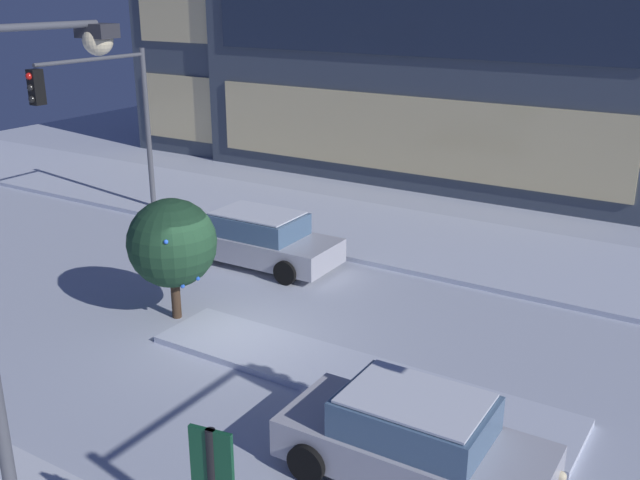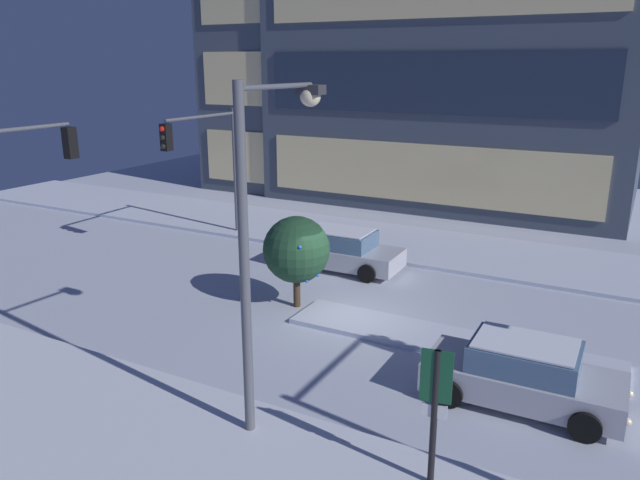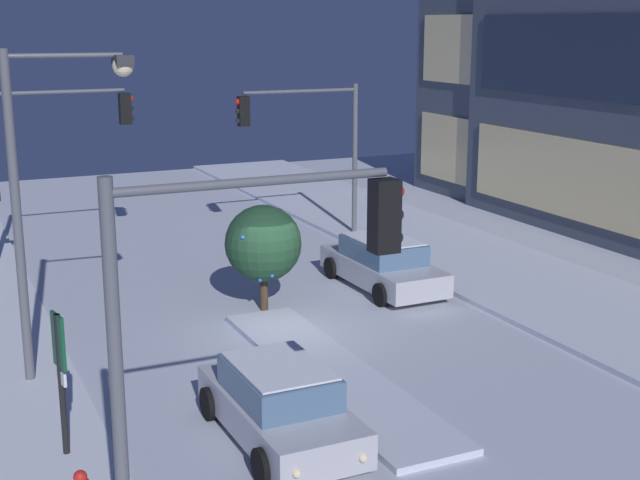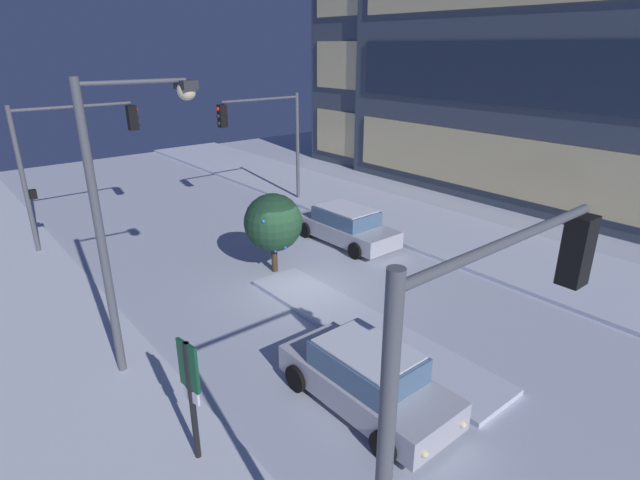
# 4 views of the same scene
# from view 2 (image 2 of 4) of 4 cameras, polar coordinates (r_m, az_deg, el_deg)

# --- Properties ---
(ground) EXTENTS (52.00, 52.00, 0.00)m
(ground) POSITION_cam_2_polar(r_m,az_deg,el_deg) (18.65, 2.55, -7.20)
(ground) COLOR silver
(curb_strip_near) EXTENTS (52.00, 5.20, 0.14)m
(curb_strip_near) POSITION_cam_2_polar(r_m,az_deg,el_deg) (12.79, -14.32, -19.34)
(curb_strip_near) COLOR silver
(curb_strip_near) RESTS_ON ground
(curb_strip_far) EXTENTS (52.00, 5.20, 0.14)m
(curb_strip_far) POSITION_cam_2_polar(r_m,az_deg,el_deg) (25.67, 10.39, -0.68)
(curb_strip_far) COLOR silver
(curb_strip_far) RESTS_ON ground
(median_strip) EXTENTS (9.00, 1.80, 0.14)m
(median_strip) POSITION_cam_2_polar(r_m,az_deg,el_deg) (17.34, 11.73, -9.18)
(median_strip) COLOR silver
(median_strip) RESTS_ON ground
(office_tower_secondary) EXTENTS (14.51, 9.13, 13.03)m
(office_tower_secondary) POSITION_cam_2_polar(r_m,az_deg,el_deg) (37.31, 2.03, 14.81)
(office_tower_secondary) COLOR #424C5B
(office_tower_secondary) RESTS_ON ground
(car_near) EXTENTS (4.38, 2.05, 1.49)m
(car_near) POSITION_cam_2_polar(r_m,az_deg,el_deg) (14.69, 18.32, -11.78)
(car_near) COLOR #B7B7C1
(car_near) RESTS_ON ground
(car_far) EXTENTS (4.76, 2.12, 1.49)m
(car_far) POSITION_cam_2_polar(r_m,az_deg,el_deg) (22.73, 1.77, -0.94)
(car_far) COLOR #B7B7C1
(car_far) RESTS_ON ground
(traffic_light_corner_near_left) EXTENTS (0.32, 4.75, 5.71)m
(traffic_light_corner_near_left) POSITION_cam_2_polar(r_m,az_deg,el_deg) (20.14, -27.33, 4.53)
(traffic_light_corner_near_left) COLOR #565960
(traffic_light_corner_near_left) RESTS_ON ground
(traffic_light_corner_far_left) EXTENTS (0.32, 4.59, 5.52)m
(traffic_light_corner_far_left) POSITION_cam_2_polar(r_m,az_deg,el_deg) (25.61, -10.47, 8.04)
(traffic_light_corner_far_left) COLOR #565960
(traffic_light_corner_far_left) RESTS_ON ground
(street_lamp_arched) EXTENTS (0.56, 2.63, 7.10)m
(street_lamp_arched) POSITION_cam_2_polar(r_m,az_deg,el_deg) (12.04, -4.99, 3.02)
(street_lamp_arched) COLOR #565960
(street_lamp_arched) RESTS_ON ground
(parking_info_sign) EXTENTS (0.55, 0.15, 2.74)m
(parking_info_sign) POSITION_cam_2_polar(r_m,az_deg,el_deg) (11.12, 10.62, -14.60)
(parking_info_sign) COLOR black
(parking_info_sign) RESTS_ON ground
(decorated_tree_median) EXTENTS (2.07, 2.07, 2.90)m
(decorated_tree_median) POSITION_cam_2_polar(r_m,az_deg,el_deg) (18.85, -2.21, -0.91)
(decorated_tree_median) COLOR #473323
(decorated_tree_median) RESTS_ON ground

